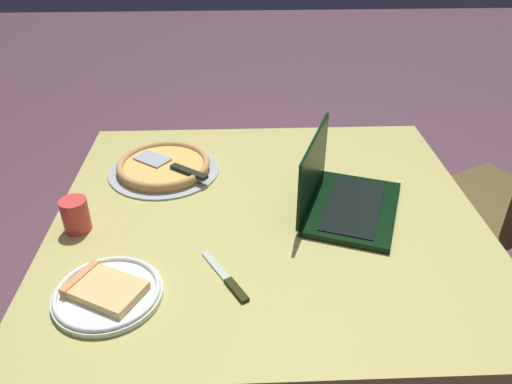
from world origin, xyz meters
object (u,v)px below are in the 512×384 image
at_px(dining_table, 268,235).
at_px(pizza_plate, 107,292).
at_px(laptop, 341,196).
at_px(pizza_tray, 164,166).
at_px(drink_cup, 76,215).
at_px(table_knife, 229,281).

relative_size(dining_table, pizza_plate, 4.82).
bearing_deg(laptop, dining_table, -176.47).
distance_m(pizza_tray, drink_cup, 0.36).
xyz_separation_m(pizza_tray, drink_cup, (-0.20, -0.30, 0.03)).
bearing_deg(pizza_tray, table_knife, -68.38).
bearing_deg(drink_cup, table_knife, -28.95).
distance_m(laptop, pizza_plate, 0.68).
xyz_separation_m(pizza_plate, pizza_tray, (0.06, 0.56, 0.00)).
xyz_separation_m(dining_table, drink_cup, (-0.51, -0.05, 0.13)).
xyz_separation_m(dining_table, pizza_plate, (-0.38, -0.32, 0.09)).
bearing_deg(laptop, drink_cup, -174.65).
height_order(dining_table, drink_cup, drink_cup).
height_order(dining_table, laptop, laptop).
relative_size(dining_table, table_knife, 6.44).
xyz_separation_m(laptop, table_knife, (-0.32, -0.29, -0.04)).
bearing_deg(pizza_plate, drink_cup, 116.75).
bearing_deg(laptop, table_knife, -137.35).
relative_size(pizza_plate, drink_cup, 2.67).
bearing_deg(pizza_tray, dining_table, -38.04).
distance_m(laptop, table_knife, 0.43).
height_order(pizza_plate, drink_cup, drink_cup).
xyz_separation_m(dining_table, pizza_tray, (-0.32, 0.25, 0.10)).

